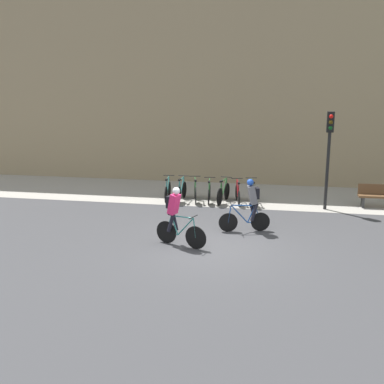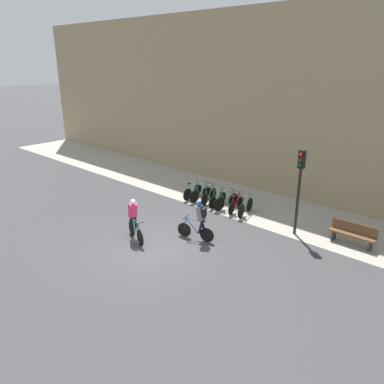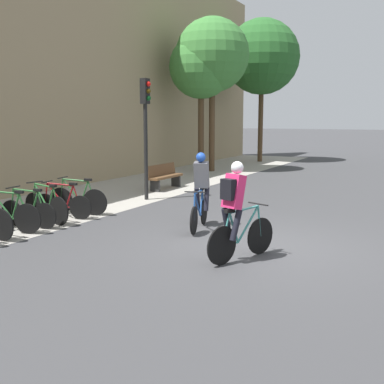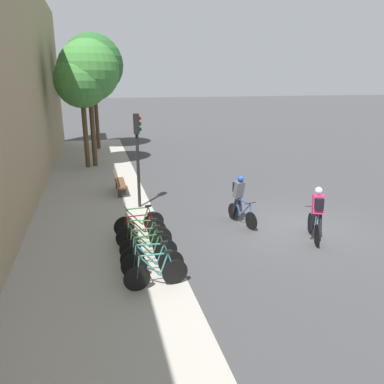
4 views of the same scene
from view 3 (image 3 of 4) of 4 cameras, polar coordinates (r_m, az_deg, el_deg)
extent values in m
plane|color=#3D3D3F|center=(9.71, 7.76, -6.41)|extent=(200.00, 200.00, 0.00)
cube|color=#A39E93|center=(13.49, -20.34, -2.56)|extent=(44.00, 4.50, 0.01)
cylinder|color=black|center=(9.12, 8.09, -5.17)|extent=(0.66, 0.27, 0.69)
cylinder|color=black|center=(8.37, 3.55, -6.36)|extent=(0.66, 0.27, 0.69)
cylinder|color=teal|center=(8.80, 6.67, -3.78)|extent=(0.54, 0.23, 0.62)
cylinder|color=teal|center=(8.52, 4.98, -4.27)|extent=(0.26, 0.13, 0.58)
cylinder|color=teal|center=(8.65, 6.21, -2.06)|extent=(0.73, 0.30, 0.07)
cylinder|color=teal|center=(8.52, 4.52, -6.17)|extent=(0.40, 0.17, 0.05)
cylinder|color=teal|center=(8.37, 4.02, -4.43)|extent=(0.21, 0.10, 0.56)
cylinder|color=teal|center=(9.02, 7.96, -3.43)|extent=(0.12, 0.07, 0.59)
cylinder|color=black|center=(8.93, 7.84, -1.40)|extent=(0.19, 0.44, 0.03)
cube|color=black|center=(8.37, 4.48, -2.23)|extent=(0.22, 0.14, 0.06)
cube|color=#E52866|center=(8.39, 4.97, 0.07)|extent=(0.41, 0.41, 0.63)
sphere|color=silver|center=(8.39, 5.38, 2.89)|extent=(0.28, 0.28, 0.22)
cylinder|color=black|center=(8.39, 5.24, -3.93)|extent=(0.30, 0.20, 0.56)
cylinder|color=black|center=(8.53, 4.15, -3.70)|extent=(0.26, 0.19, 0.56)
cube|color=black|center=(8.28, 4.32, 0.31)|extent=(0.22, 0.29, 0.36)
cylinder|color=black|center=(10.51, 0.22, -3.40)|extent=(0.62, 0.19, 0.63)
cylinder|color=black|center=(11.52, 1.43, -2.31)|extent=(0.62, 0.19, 0.63)
cylinder|color=#1E478C|center=(10.80, 0.66, -1.55)|extent=(0.58, 0.18, 0.62)
cylinder|color=#1E478C|center=(11.18, 1.11, -1.27)|extent=(0.27, 0.10, 0.58)
cylinder|color=#1E478C|center=(10.86, 0.80, 0.03)|extent=(0.78, 0.23, 0.07)
cylinder|color=#1E478C|center=(11.32, 1.21, -2.56)|extent=(0.42, 0.14, 0.05)
cylinder|color=#1E478C|center=(11.38, 1.34, -1.05)|extent=(0.22, 0.09, 0.56)
cylinder|color=#1E478C|center=(10.49, 0.28, -1.81)|extent=(0.13, 0.06, 0.59)
cylinder|color=black|center=(10.47, 0.33, 0.01)|extent=(0.14, 0.45, 0.03)
cube|color=black|center=(11.24, 1.24, 0.45)|extent=(0.21, 0.13, 0.06)
cube|color=#5B5B60|center=(11.10, 1.14, 2.07)|extent=(0.39, 0.39, 0.63)
sphere|color=#1E47AD|center=(10.98, 1.05, 4.15)|extent=(0.27, 0.27, 0.22)
cylinder|color=black|center=(11.25, 0.63, -0.80)|extent=(0.29, 0.17, 0.56)
cylinder|color=black|center=(11.21, 1.73, -0.84)|extent=(0.26, 0.17, 0.56)
cube|color=black|center=(11.23, 1.29, 2.40)|extent=(0.20, 0.29, 0.36)
cylinder|color=black|center=(10.69, -21.60, -3.67)|extent=(0.07, 0.68, 0.68)
cylinder|color=black|center=(11.15, -18.92, -3.04)|extent=(0.17, 0.67, 0.68)
cylinder|color=#2D6B33|center=(11.48, -21.63, -1.42)|extent=(0.15, 0.53, 0.62)
cylinder|color=#2D6B33|center=(11.27, -20.17, -1.60)|extent=(0.09, 0.25, 0.58)
cylinder|color=#2D6B33|center=(11.37, -21.28, -0.05)|extent=(0.18, 0.72, 0.07)
cylinder|color=#2D6B33|center=(11.26, -19.73, -3.01)|extent=(0.11, 0.39, 0.05)
cylinder|color=#2D6B33|center=(11.15, -19.36, -1.62)|extent=(0.07, 0.21, 0.56)
cube|color=black|center=(11.15, -19.81, 0.00)|extent=(0.12, 0.21, 0.06)
cylinder|color=black|center=(12.14, -20.56, -2.34)|extent=(0.09, 0.62, 0.61)
cylinder|color=black|center=(11.51, -17.02, -2.74)|extent=(0.09, 0.62, 0.61)
cylinder|color=#2D6B33|center=(11.87, -19.47, -1.13)|extent=(0.09, 0.53, 0.62)
cylinder|color=#2D6B33|center=(11.64, -18.15, -1.33)|extent=(0.06, 0.25, 0.58)
cylinder|color=#2D6B33|center=(11.76, -19.15, 0.19)|extent=(0.11, 0.71, 0.07)
cylinder|color=#2D6B33|center=(11.64, -17.76, -2.69)|extent=(0.07, 0.39, 0.05)
cylinder|color=#2D6B33|center=(11.52, -17.42, -1.36)|extent=(0.05, 0.21, 0.56)
cylinder|color=#2D6B33|center=(12.06, -20.50, -1.00)|extent=(0.05, 0.12, 0.58)
cylinder|color=black|center=(11.99, -20.45, 0.54)|extent=(0.46, 0.07, 0.03)
cube|color=black|center=(11.52, -17.83, 0.21)|extent=(0.10, 0.21, 0.06)
cylinder|color=black|center=(12.61, -18.23, -1.63)|extent=(0.16, 0.69, 0.69)
cylinder|color=black|center=(11.81, -15.51, -2.20)|extent=(0.16, 0.69, 0.69)
cylinder|color=#2D6B33|center=(12.29, -17.40, -0.53)|extent=(0.14, 0.55, 0.62)
cylinder|color=#2D6B33|center=(11.99, -16.39, -0.78)|extent=(0.09, 0.26, 0.58)
cylinder|color=#2D6B33|center=(12.16, -17.17, 0.74)|extent=(0.17, 0.74, 0.07)
cylinder|color=#2D6B33|center=(11.97, -16.08, -2.12)|extent=(0.10, 0.40, 0.05)
cylinder|color=#2D6B33|center=(11.83, -15.82, -0.84)|extent=(0.07, 0.21, 0.56)
cylinder|color=#2D6B33|center=(12.53, -18.19, -0.35)|extent=(0.06, 0.12, 0.58)
cylinder|color=black|center=(12.46, -18.16, 1.13)|extent=(0.46, 0.11, 0.03)
cube|color=black|center=(11.86, -16.15, 0.71)|extent=(0.12, 0.21, 0.06)
cylinder|color=black|center=(12.90, -16.99, -1.54)|extent=(0.14, 0.61, 0.61)
cylinder|color=black|center=(12.36, -13.08, -1.82)|extent=(0.14, 0.61, 0.61)
cylinder|color=maroon|center=(12.66, -15.75, -0.37)|extent=(0.14, 0.56, 0.62)
cylinder|color=maroon|center=(12.47, -14.30, -0.52)|extent=(0.09, 0.26, 0.58)
cylinder|color=maroon|center=(12.56, -15.38, 0.87)|extent=(0.17, 0.75, 0.07)
cylinder|color=maroon|center=(12.47, -13.89, -1.79)|extent=(0.10, 0.41, 0.05)
cylinder|color=maroon|center=(12.36, -13.49, -0.54)|extent=(0.07, 0.22, 0.56)
cylinder|color=maroon|center=(12.83, -16.89, -0.27)|extent=(0.06, 0.12, 0.58)
cylinder|color=black|center=(12.76, -16.81, 1.18)|extent=(0.46, 0.11, 0.03)
cube|color=black|center=(12.36, -13.91, 0.93)|extent=(0.11, 0.21, 0.06)
cylinder|color=black|center=(13.30, -15.27, -0.97)|extent=(0.16, 0.69, 0.70)
cylinder|color=black|center=(12.79, -11.43, -1.22)|extent=(0.16, 0.69, 0.70)
cylinder|color=#2D6B33|center=(13.08, -14.04, 0.16)|extent=(0.14, 0.56, 0.62)
cylinder|color=#2D6B33|center=(12.89, -12.61, 0.02)|extent=(0.09, 0.26, 0.58)
cylinder|color=#2D6B33|center=(12.98, -13.67, 1.38)|extent=(0.17, 0.75, 0.07)
cylinder|color=#2D6B33|center=(12.89, -12.22, -1.21)|extent=(0.10, 0.41, 0.05)
cylinder|color=#2D6B33|center=(12.79, -11.82, 0.02)|extent=(0.07, 0.22, 0.56)
cylinder|color=#2D6B33|center=(13.24, -15.17, 0.25)|extent=(0.06, 0.12, 0.58)
cylinder|color=black|center=(13.17, -15.08, 1.67)|extent=(0.46, 0.11, 0.03)
cube|color=black|center=(12.79, -12.23, 1.43)|extent=(0.11, 0.21, 0.06)
cylinder|color=black|center=(14.90, -5.51, 6.14)|extent=(0.12, 0.12, 3.71)
cube|color=black|center=(14.91, -5.60, 11.81)|extent=(0.26, 0.20, 0.76)
sphere|color=red|center=(14.85, -5.19, 12.63)|extent=(0.15, 0.15, 0.15)
sphere|color=#4C380A|center=(14.84, -5.18, 11.83)|extent=(0.15, 0.15, 0.15)
sphere|color=#0C4719|center=(14.83, -5.17, 11.02)|extent=(0.15, 0.15, 0.15)
cube|color=brown|center=(17.20, -3.12, 1.83)|extent=(1.83, 0.40, 0.08)
cube|color=brown|center=(17.26, -3.64, 2.65)|extent=(1.83, 0.12, 0.40)
cube|color=#2D2D2D|center=(16.61, -4.39, 0.79)|extent=(0.08, 0.36, 0.45)
cube|color=#2D2D2D|center=(17.86, -1.91, 1.37)|extent=(0.08, 0.36, 0.45)
cylinder|color=#4C3823|center=(22.87, 1.07, 7.36)|extent=(0.28, 0.28, 3.91)
sphere|color=#3D7F38|center=(22.98, 1.09, 14.67)|extent=(2.98, 2.98, 2.98)
cylinder|color=#4C3823|center=(22.96, 2.37, 7.83)|extent=(0.28, 0.28, 4.30)
sphere|color=#3D7F38|center=(23.14, 2.43, 15.94)|extent=(3.43, 3.43, 3.43)
cylinder|color=#4C3823|center=(28.37, 8.13, 8.21)|extent=(0.28, 0.28, 4.57)
sphere|color=#286028|center=(28.57, 8.30, 15.58)|extent=(4.25, 4.25, 4.25)
camera|label=1|loc=(14.97, 73.12, 11.81)|focal=45.00mm
camera|label=2|loc=(20.41, 46.24, 19.27)|focal=35.00mm
camera|label=4|loc=(10.12, -75.94, 16.01)|focal=35.00mm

